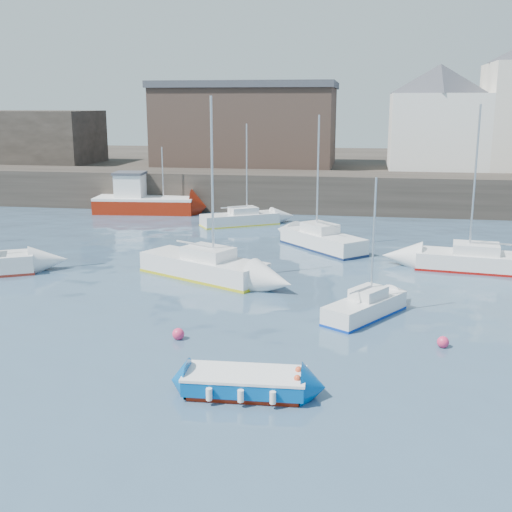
% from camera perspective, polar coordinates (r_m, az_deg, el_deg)
% --- Properties ---
extents(water, '(220.00, 220.00, 0.00)m').
position_cam_1_polar(water, '(19.45, -5.95, -12.47)').
color(water, '#2D4760').
rests_on(water, ground).
extents(quay_wall, '(90.00, 5.00, 3.00)m').
position_cam_1_polar(quay_wall, '(52.53, 4.14, 5.74)').
color(quay_wall, '#28231E').
rests_on(quay_wall, ground).
extents(land_strip, '(90.00, 32.00, 2.80)m').
position_cam_1_polar(land_strip, '(70.36, 5.54, 7.57)').
color(land_strip, '#28231E').
rests_on(land_strip, ground).
extents(bldg_east_d, '(11.14, 11.14, 8.95)m').
position_cam_1_polar(bldg_east_d, '(58.68, 15.86, 11.83)').
color(bldg_east_d, white).
rests_on(bldg_east_d, land_strip).
extents(warehouse, '(16.40, 10.40, 7.60)m').
position_cam_1_polar(warehouse, '(60.84, -0.80, 11.66)').
color(warehouse, '#3D2D26').
rests_on(warehouse, land_strip).
extents(bldg_west, '(14.00, 8.00, 5.00)m').
position_cam_1_polar(bldg_west, '(67.44, -19.97, 9.92)').
color(bldg_west, '#353028').
rests_on(bldg_west, land_strip).
extents(blue_dinghy, '(3.71, 1.99, 0.69)m').
position_cam_1_polar(blue_dinghy, '(19.45, -1.00, -11.15)').
color(blue_dinghy, maroon).
rests_on(blue_dinghy, ground).
extents(fishing_boat, '(8.06, 3.62, 5.19)m').
position_cam_1_polar(fishing_boat, '(51.84, -10.09, 4.91)').
color(fishing_boat, maroon).
rests_on(fishing_boat, ground).
extents(sailboat_b, '(7.09, 5.12, 8.83)m').
position_cam_1_polar(sailboat_b, '(32.03, -4.65, -0.91)').
color(sailboat_b, silver).
rests_on(sailboat_b, ground).
extents(sailboat_c, '(3.50, 4.35, 5.66)m').
position_cam_1_polar(sailboat_c, '(26.46, 9.70, -4.47)').
color(sailboat_c, silver).
rests_on(sailboat_c, ground).
extents(sailboat_d, '(6.85, 2.99, 8.45)m').
position_cam_1_polar(sailboat_d, '(35.27, 19.36, -0.40)').
color(sailboat_d, silver).
rests_on(sailboat_d, ground).
extents(sailboat_f, '(5.51, 5.73, 7.84)m').
position_cam_1_polar(sailboat_f, '(38.39, 5.91, 1.43)').
color(sailboat_f, silver).
rests_on(sailboat_f, ground).
extents(sailboat_h, '(5.64, 4.38, 7.12)m').
position_cam_1_polar(sailboat_h, '(45.84, -1.42, 3.34)').
color(sailboat_h, silver).
rests_on(sailboat_h, ground).
extents(buoy_near, '(0.45, 0.45, 0.45)m').
position_cam_1_polar(buoy_near, '(24.01, -6.91, -7.35)').
color(buoy_near, '#DE2E5D').
rests_on(buoy_near, ground).
extents(buoy_mid, '(0.43, 0.43, 0.43)m').
position_cam_1_polar(buoy_mid, '(24.04, 16.25, -7.78)').
color(buoy_mid, '#DE2E5D').
rests_on(buoy_mid, ground).
extents(buoy_far, '(0.40, 0.40, 0.40)m').
position_cam_1_polar(buoy_far, '(33.56, -0.21, -1.21)').
color(buoy_far, '#DE2E5D').
rests_on(buoy_far, ground).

